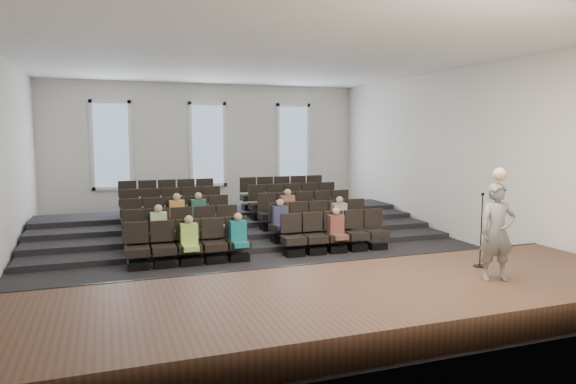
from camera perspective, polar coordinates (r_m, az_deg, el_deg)
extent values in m
plane|color=black|center=(13.59, -3.14, -6.77)|extent=(14.00, 14.00, 0.00)
cube|color=white|center=(13.36, -3.28, 14.63)|extent=(12.00, 14.00, 0.02)
cube|color=silver|center=(20.07, -8.94, 4.67)|extent=(12.00, 0.04, 5.00)
cube|color=silver|center=(6.82, 13.80, 1.10)|extent=(12.00, 0.04, 5.00)
cube|color=silver|center=(16.03, 17.95, 3.98)|extent=(0.04, 14.00, 5.00)
cube|color=#47311E|center=(8.94, 6.44, -12.27)|extent=(11.80, 3.60, 0.50)
cube|color=black|center=(10.48, 2.12, -9.39)|extent=(11.80, 0.06, 0.52)
cube|color=black|center=(15.77, -5.57, -4.65)|extent=(11.80, 4.80, 0.15)
cube|color=black|center=(16.26, -6.02, -4.05)|extent=(11.80, 3.75, 0.30)
cube|color=black|center=(16.74, -6.45, -3.48)|extent=(11.80, 2.70, 0.45)
cube|color=black|center=(17.24, -6.86, -2.95)|extent=(11.80, 1.65, 0.60)
cube|color=black|center=(12.47, -16.36, -7.77)|extent=(0.47, 0.43, 0.20)
cube|color=black|center=(12.40, -16.40, -6.38)|extent=(0.55, 0.50, 0.19)
cube|color=black|center=(12.52, -16.52, -4.35)|extent=(0.55, 0.08, 0.50)
cube|color=black|center=(12.52, -13.59, -7.64)|extent=(0.47, 0.43, 0.20)
cube|color=black|center=(12.45, -13.63, -6.25)|extent=(0.55, 0.50, 0.19)
cube|color=black|center=(12.57, -13.78, -4.22)|extent=(0.55, 0.08, 0.50)
cube|color=black|center=(12.59, -10.85, -7.49)|extent=(0.47, 0.43, 0.20)
cube|color=black|center=(12.52, -10.88, -6.11)|extent=(0.55, 0.50, 0.19)
cube|color=black|center=(12.64, -11.07, -4.10)|extent=(0.55, 0.08, 0.50)
cube|color=black|center=(12.69, -8.15, -7.32)|extent=(0.47, 0.43, 0.20)
cube|color=black|center=(12.62, -8.18, -5.96)|extent=(0.55, 0.50, 0.19)
cube|color=black|center=(12.74, -8.40, -3.96)|extent=(0.55, 0.08, 0.50)
cube|color=black|center=(12.82, -5.51, -7.15)|extent=(0.47, 0.43, 0.20)
cube|color=black|center=(12.75, -5.52, -5.79)|extent=(0.55, 0.50, 0.19)
cube|color=black|center=(12.87, -5.77, -3.82)|extent=(0.55, 0.08, 0.50)
cube|color=black|center=(13.24, 0.63, -6.68)|extent=(0.47, 0.43, 0.20)
cube|color=black|center=(13.17, 0.63, -5.36)|extent=(0.55, 0.50, 0.19)
cube|color=black|center=(13.29, 0.32, -3.46)|extent=(0.55, 0.08, 0.50)
cube|color=black|center=(13.45, 3.04, -6.47)|extent=(0.47, 0.43, 0.20)
cube|color=black|center=(13.39, 3.05, -5.18)|extent=(0.55, 0.50, 0.19)
cube|color=black|center=(13.50, 2.72, -3.30)|extent=(0.55, 0.08, 0.50)
cube|color=black|center=(13.69, 5.37, -6.26)|extent=(0.47, 0.43, 0.20)
cube|color=black|center=(13.63, 5.39, -4.99)|extent=(0.55, 0.50, 0.19)
cube|color=black|center=(13.74, 5.03, -3.15)|extent=(0.55, 0.08, 0.50)
cube|color=black|center=(13.95, 7.62, -6.05)|extent=(0.47, 0.43, 0.20)
cube|color=black|center=(13.89, 7.64, -4.80)|extent=(0.55, 0.50, 0.19)
cube|color=black|center=(14.00, 7.27, -3.00)|extent=(0.55, 0.08, 0.50)
cube|color=black|center=(14.23, 9.78, -5.84)|extent=(0.47, 0.43, 0.20)
cube|color=black|center=(14.17, 9.80, -4.61)|extent=(0.55, 0.50, 0.19)
cube|color=black|center=(14.28, 9.42, -2.85)|extent=(0.55, 0.08, 0.50)
cube|color=black|center=(13.46, -16.65, -6.08)|extent=(0.47, 0.43, 0.20)
cube|color=black|center=(13.40, -16.69, -4.78)|extent=(0.55, 0.50, 0.19)
cube|color=black|center=(13.53, -16.80, -2.91)|extent=(0.55, 0.08, 0.50)
cube|color=black|center=(13.50, -14.09, -5.96)|extent=(0.47, 0.43, 0.20)
cube|color=black|center=(13.44, -14.13, -4.67)|extent=(0.55, 0.50, 0.19)
cube|color=black|center=(13.57, -14.26, -2.81)|extent=(0.55, 0.08, 0.50)
cube|color=black|center=(13.57, -11.56, -5.83)|extent=(0.47, 0.43, 0.20)
cube|color=black|center=(13.51, -11.59, -4.55)|extent=(0.55, 0.50, 0.19)
cube|color=black|center=(13.64, -11.75, -2.70)|extent=(0.55, 0.08, 0.50)
cube|color=black|center=(13.66, -9.05, -5.70)|extent=(0.47, 0.43, 0.20)
cube|color=black|center=(13.60, -9.08, -4.42)|extent=(0.55, 0.50, 0.19)
cube|color=black|center=(13.73, -9.27, -2.58)|extent=(0.55, 0.08, 0.50)
cube|color=black|center=(13.78, -6.59, -5.55)|extent=(0.47, 0.43, 0.20)
cube|color=black|center=(13.72, -6.61, -4.29)|extent=(0.55, 0.50, 0.19)
cube|color=black|center=(13.85, -6.83, -2.46)|extent=(0.55, 0.08, 0.50)
cube|color=black|center=(14.17, -0.85, -5.17)|extent=(0.47, 0.43, 0.20)
cube|color=black|center=(14.11, -0.85, -3.94)|extent=(0.55, 0.50, 0.19)
cube|color=black|center=(14.24, -1.13, -2.17)|extent=(0.55, 0.08, 0.50)
cube|color=black|center=(14.37, 1.42, -5.01)|extent=(0.47, 0.43, 0.20)
cube|color=black|center=(14.31, 1.42, -3.79)|extent=(0.55, 0.50, 0.19)
cube|color=black|center=(14.44, 1.13, -2.05)|extent=(0.55, 0.08, 0.50)
cube|color=black|center=(14.60, 3.63, -4.84)|extent=(0.47, 0.43, 0.20)
cube|color=black|center=(14.54, 3.64, -3.64)|extent=(0.55, 0.50, 0.19)
cube|color=black|center=(14.66, 3.32, -1.93)|extent=(0.55, 0.08, 0.50)
cube|color=black|center=(14.84, 5.76, -4.67)|extent=(0.47, 0.43, 0.20)
cube|color=black|center=(14.78, 5.78, -3.49)|extent=(0.55, 0.50, 0.19)
cube|color=black|center=(14.90, 5.45, -1.81)|extent=(0.55, 0.08, 0.50)
cube|color=black|center=(15.10, 7.82, -4.50)|extent=(0.47, 0.43, 0.20)
cube|color=black|center=(15.05, 7.84, -3.34)|extent=(0.55, 0.50, 0.19)
cube|color=black|center=(15.17, 7.50, -1.69)|extent=(0.55, 0.08, 0.50)
cube|color=black|center=(14.46, -16.90, -4.62)|extent=(0.47, 0.42, 0.20)
cube|color=black|center=(14.40, -16.94, -3.41)|extent=(0.55, 0.50, 0.19)
cube|color=black|center=(14.55, -17.03, -1.68)|extent=(0.55, 0.08, 0.50)
cube|color=black|center=(14.49, -14.52, -4.51)|extent=(0.47, 0.42, 0.20)
cube|color=black|center=(14.44, -14.56, -3.31)|extent=(0.55, 0.50, 0.19)
cube|color=black|center=(14.58, -14.68, -1.58)|extent=(0.55, 0.08, 0.50)
cube|color=black|center=(14.56, -12.16, -4.40)|extent=(0.47, 0.42, 0.20)
cube|color=black|center=(14.50, -12.19, -3.20)|extent=(0.55, 0.50, 0.19)
cube|color=black|center=(14.65, -12.34, -1.49)|extent=(0.55, 0.08, 0.50)
cube|color=black|center=(14.65, -9.83, -4.29)|extent=(0.47, 0.42, 0.20)
cube|color=black|center=(14.59, -9.85, -3.09)|extent=(0.55, 0.50, 0.19)
cube|color=black|center=(14.73, -10.03, -1.39)|extent=(0.55, 0.08, 0.50)
cube|color=black|center=(14.76, -7.53, -4.17)|extent=(0.47, 0.42, 0.20)
cube|color=black|center=(14.70, -7.55, -2.98)|extent=(0.55, 0.50, 0.19)
cube|color=black|center=(14.84, -7.74, -1.29)|extent=(0.55, 0.08, 0.50)
cube|color=black|center=(15.12, -2.14, -3.85)|extent=(0.47, 0.42, 0.20)
cube|color=black|center=(15.07, -2.15, -2.69)|extent=(0.55, 0.50, 0.19)
cube|color=black|center=(15.21, -2.39, -1.05)|extent=(0.55, 0.08, 0.50)
cube|color=black|center=(15.31, 0.00, -3.72)|extent=(0.47, 0.42, 0.20)
cube|color=black|center=(15.26, 0.00, -2.57)|extent=(0.55, 0.50, 0.19)
cube|color=black|center=(15.40, -0.26, -0.95)|extent=(0.55, 0.08, 0.50)
cube|color=black|center=(15.52, 2.09, -3.58)|extent=(0.47, 0.42, 0.20)
cube|color=black|center=(15.47, 2.10, -2.45)|extent=(0.55, 0.50, 0.19)
cube|color=black|center=(15.60, 1.82, -0.85)|extent=(0.55, 0.08, 0.50)
cube|color=black|center=(15.75, 4.12, -3.45)|extent=(0.47, 0.42, 0.20)
cube|color=black|center=(15.70, 4.13, -2.33)|extent=(0.55, 0.50, 0.19)
cube|color=black|center=(15.83, 3.84, -0.76)|extent=(0.55, 0.08, 0.50)
cube|color=black|center=(16.00, 6.09, -3.31)|extent=(0.47, 0.42, 0.20)
cube|color=black|center=(15.95, 6.11, -2.22)|extent=(0.55, 0.50, 0.19)
cube|color=black|center=(16.08, 5.80, -0.66)|extent=(0.55, 0.08, 0.50)
cube|color=black|center=(15.46, -17.11, -3.35)|extent=(0.47, 0.42, 0.20)
cube|color=black|center=(15.41, -17.15, -2.21)|extent=(0.55, 0.50, 0.19)
cube|color=black|center=(15.57, -17.24, -0.61)|extent=(0.55, 0.08, 0.50)
cube|color=black|center=(15.50, -14.90, -3.25)|extent=(0.47, 0.42, 0.20)
cube|color=black|center=(15.45, -14.93, -2.12)|extent=(0.55, 0.50, 0.19)
cube|color=black|center=(15.60, -15.04, -0.52)|extent=(0.55, 0.08, 0.50)
cube|color=black|center=(15.56, -12.69, -3.16)|extent=(0.47, 0.42, 0.20)
cube|color=black|center=(15.51, -12.72, -2.03)|extent=(0.55, 0.50, 0.19)
cube|color=black|center=(15.66, -12.85, -0.43)|extent=(0.55, 0.08, 0.50)
cube|color=black|center=(15.64, -10.51, -3.06)|extent=(0.47, 0.42, 0.20)
cube|color=black|center=(15.59, -10.53, -1.93)|extent=(0.55, 0.50, 0.19)
cube|color=black|center=(15.74, -10.68, -0.35)|extent=(0.55, 0.08, 0.50)
cube|color=black|center=(15.74, -8.35, -2.95)|extent=(0.47, 0.42, 0.20)
cube|color=black|center=(15.70, -8.37, -1.84)|extent=(0.55, 0.50, 0.19)
cube|color=black|center=(15.85, -8.54, -0.26)|extent=(0.55, 0.08, 0.50)
cube|color=black|center=(16.09, -3.27, -2.69)|extent=(0.47, 0.42, 0.20)
cube|color=black|center=(16.04, -3.28, -1.60)|extent=(0.55, 0.50, 0.19)
cube|color=black|center=(16.19, -3.50, -0.06)|extent=(0.55, 0.08, 0.50)
cube|color=black|center=(16.26, -1.25, -2.58)|extent=(0.47, 0.42, 0.20)
cube|color=black|center=(16.22, -1.25, -1.50)|extent=(0.55, 0.50, 0.19)
cube|color=black|center=(16.36, -1.48, 0.02)|extent=(0.55, 0.08, 0.50)
cube|color=black|center=(16.46, 0.74, -2.47)|extent=(0.47, 0.42, 0.20)
cube|color=black|center=(16.42, 0.74, -1.40)|extent=(0.55, 0.50, 0.19)
cube|color=black|center=(16.56, 0.49, 0.10)|extent=(0.55, 0.08, 0.50)
cube|color=black|center=(16.68, 2.67, -2.36)|extent=(0.47, 0.42, 0.20)
cube|color=black|center=(16.63, 2.68, -1.30)|extent=(0.55, 0.50, 0.19)
cube|color=black|center=(16.77, 2.41, 0.18)|extent=(0.55, 0.08, 0.50)
cube|color=black|center=(16.91, 4.55, -2.25)|extent=(0.47, 0.42, 0.20)
cube|color=black|center=(16.87, 4.56, -1.21)|extent=(0.55, 0.50, 0.19)
cube|color=black|center=(17.01, 4.28, 0.25)|extent=(0.55, 0.08, 0.50)
cube|color=black|center=(16.47, -17.30, -2.23)|extent=(0.47, 0.42, 0.20)
cube|color=black|center=(16.43, -17.34, -1.16)|extent=(0.55, 0.50, 0.19)
cube|color=black|center=(16.59, -17.42, 0.33)|extent=(0.55, 0.08, 0.50)
cube|color=black|center=(16.51, -15.22, -2.15)|extent=(0.47, 0.42, 0.20)
cube|color=black|center=(16.47, -15.25, -1.08)|extent=(0.55, 0.50, 0.19)
cube|color=black|center=(16.63, -15.35, 0.41)|extent=(0.55, 0.08, 0.50)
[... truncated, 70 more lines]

